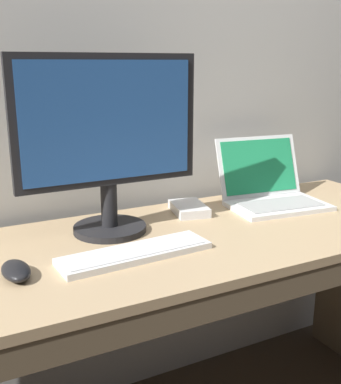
# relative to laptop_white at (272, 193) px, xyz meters

# --- Properties ---
(desk) EXTENTS (1.71, 0.65, 0.76)m
(desk) POSITION_rel_laptop_white_xyz_m (-0.39, -0.14, -0.24)
(desk) COLOR tan
(desk) RESTS_ON ground
(laptop_white) EXTENTS (0.37, 0.33, 0.23)m
(laptop_white) POSITION_rel_laptop_white_xyz_m (0.00, 0.00, 0.00)
(laptop_white) COLOR white
(laptop_white) RESTS_ON desk
(external_monitor) EXTENTS (0.55, 0.22, 0.53)m
(external_monitor) POSITION_rel_laptop_white_xyz_m (-0.62, -0.01, 0.24)
(external_monitor) COLOR black
(external_monitor) RESTS_ON desk
(wired_keyboard) EXTENTS (0.42, 0.14, 0.02)m
(wired_keyboard) POSITION_rel_laptop_white_xyz_m (-0.63, -0.21, -0.03)
(wired_keyboard) COLOR white
(wired_keyboard) RESTS_ON desk
(computer_mouse) EXTENTS (0.07, 0.13, 0.04)m
(computer_mouse) POSITION_rel_laptop_white_xyz_m (-0.94, -0.20, -0.03)
(computer_mouse) COLOR black
(computer_mouse) RESTS_ON desk
(external_drive_box) EXTENTS (0.14, 0.18, 0.03)m
(external_drive_box) POSITION_rel_laptop_white_xyz_m (-0.31, 0.06, -0.03)
(external_drive_box) COLOR silver
(external_drive_box) RESTS_ON desk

